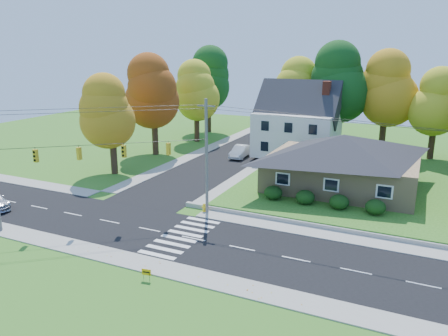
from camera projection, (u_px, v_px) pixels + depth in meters
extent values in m
plane|color=#3D7923|center=(194.00, 239.00, 33.14)|extent=(120.00, 120.00, 0.00)
cube|color=black|center=(194.00, 238.00, 33.13)|extent=(90.00, 8.00, 0.02)
cube|color=black|center=(234.00, 155.00, 59.13)|extent=(8.00, 44.00, 0.02)
cube|color=#9C9A90|center=(222.00, 216.00, 37.50)|extent=(90.00, 2.00, 0.08)
cube|color=#9C9A90|center=(157.00, 267.00, 28.75)|extent=(90.00, 2.00, 0.08)
cube|color=#3D7923|center=(397.00, 183.00, 46.13)|extent=(30.00, 30.00, 0.50)
cube|color=tan|center=(342.00, 172.00, 43.31)|extent=(14.00, 10.00, 3.20)
pyramid|color=#26262B|center=(344.00, 146.00, 42.60)|extent=(14.60, 10.60, 2.20)
cube|color=silver|center=(297.00, 133.00, 56.75)|extent=(10.00, 8.00, 5.60)
pyramid|color=#26262B|center=(298.00, 103.00, 55.69)|extent=(10.40, 8.40, 2.40)
cube|color=brown|center=(325.00, 120.00, 54.79)|extent=(0.90, 0.90, 9.60)
ellipsoid|color=#163A10|center=(273.00, 193.00, 40.18)|extent=(1.70, 1.70, 1.27)
ellipsoid|color=#163A10|center=(305.00, 197.00, 38.96)|extent=(1.70, 1.70, 1.27)
ellipsoid|color=#163A10|center=(339.00, 202.00, 37.74)|extent=(1.70, 1.70, 1.27)
ellipsoid|color=#163A10|center=(375.00, 207.00, 36.52)|extent=(1.70, 1.70, 1.27)
cylinder|color=#666059|center=(207.00, 158.00, 36.98)|extent=(0.26, 0.26, 10.00)
cube|color=#666059|center=(206.00, 106.00, 35.82)|extent=(1.60, 0.12, 0.12)
cube|color=gold|center=(36.00, 156.00, 33.66)|extent=(0.34, 0.26, 1.00)
cube|color=gold|center=(79.00, 154.00, 34.39)|extent=(0.26, 0.34, 1.00)
cube|color=gold|center=(124.00, 151.00, 35.17)|extent=(0.34, 0.26, 1.00)
cube|color=gold|center=(168.00, 149.00, 36.00)|extent=(0.26, 0.34, 1.00)
cylinder|color=black|center=(104.00, 144.00, 34.66)|extent=(13.02, 10.43, 0.04)
cylinder|color=#3F2A19|center=(295.00, 126.00, 62.83)|extent=(0.80, 0.80, 5.40)
sphere|color=gold|center=(296.00, 99.00, 61.81)|extent=(6.72, 6.72, 6.72)
sphere|color=gold|center=(297.00, 87.00, 61.36)|extent=(5.91, 5.91, 5.91)
sphere|color=gold|center=(297.00, 75.00, 60.92)|extent=(5.11, 5.11, 5.11)
cylinder|color=#3F2A19|center=(336.00, 127.00, 59.40)|extent=(0.86, 0.86, 6.30)
sphere|color=#164A17|center=(338.00, 93.00, 58.20)|extent=(7.84, 7.84, 7.84)
sphere|color=#164A17|center=(339.00, 78.00, 57.68)|extent=(6.90, 6.90, 6.90)
sphere|color=#164A17|center=(340.00, 63.00, 57.16)|extent=(5.96, 5.96, 5.96)
cylinder|color=#3F2A19|center=(383.00, 131.00, 57.89)|extent=(0.83, 0.83, 5.85)
sphere|color=#C0871A|center=(386.00, 99.00, 56.77)|extent=(7.28, 7.28, 7.28)
sphere|color=#C0871A|center=(387.00, 85.00, 56.29)|extent=(6.41, 6.41, 6.41)
sphere|color=#C0871A|center=(389.00, 70.00, 55.81)|extent=(5.53, 5.53, 5.53)
cylinder|color=#3F2A19|center=(432.00, 139.00, 54.69)|extent=(0.77, 0.77, 4.95)
sphere|color=gold|center=(436.00, 111.00, 53.74)|extent=(6.16, 6.16, 6.16)
sphere|color=gold|center=(437.00, 98.00, 53.34)|extent=(5.42, 5.42, 5.42)
sphere|color=gold|center=(439.00, 86.00, 52.93)|extent=(4.68, 4.68, 4.68)
cylinder|color=#3F2A19|center=(114.00, 152.00, 49.90)|extent=(0.77, 0.77, 4.95)
sphere|color=#C0871A|center=(111.00, 122.00, 48.96)|extent=(6.16, 6.16, 6.16)
sphere|color=#C0871A|center=(110.00, 108.00, 48.55)|extent=(5.42, 5.42, 5.42)
sphere|color=#C0871A|center=(109.00, 94.00, 48.15)|extent=(4.68, 4.68, 4.68)
cylinder|color=#3F2A19|center=(155.00, 133.00, 58.94)|extent=(0.83, 0.83, 5.85)
sphere|color=#904112|center=(154.00, 102.00, 57.82)|extent=(7.28, 7.28, 7.28)
sphere|color=#904112|center=(153.00, 88.00, 57.34)|extent=(6.41, 6.41, 6.41)
sphere|color=#904112|center=(152.00, 74.00, 56.86)|extent=(5.53, 5.53, 5.53)
cylinder|color=#3F2A19|center=(197.00, 124.00, 67.33)|extent=(0.80, 0.80, 5.40)
sphere|color=gold|center=(196.00, 99.00, 66.30)|extent=(6.72, 6.72, 6.72)
sphere|color=gold|center=(196.00, 88.00, 65.86)|extent=(5.91, 5.91, 5.91)
sphere|color=gold|center=(196.00, 76.00, 65.42)|extent=(5.11, 5.11, 5.11)
cylinder|color=#3F2A19|center=(209.00, 114.00, 75.02)|extent=(0.86, 0.86, 6.30)
sphere|color=#164A17|center=(208.00, 87.00, 73.82)|extent=(7.84, 7.84, 7.84)
sphere|color=#164A17|center=(208.00, 75.00, 73.30)|extent=(6.90, 6.90, 6.90)
sphere|color=#164A17|center=(208.00, 63.00, 72.79)|extent=(5.96, 5.96, 5.96)
imported|color=silver|center=(240.00, 151.00, 57.79)|extent=(1.91, 4.83, 1.56)
cylinder|color=yellow|center=(204.00, 212.00, 38.46)|extent=(0.37, 0.37, 0.10)
cylinder|color=yellow|center=(204.00, 208.00, 38.38)|extent=(0.24, 0.24, 0.56)
sphere|color=yellow|center=(204.00, 205.00, 38.29)|extent=(0.27, 0.27, 0.27)
cylinder|color=yellow|center=(204.00, 207.00, 38.35)|extent=(0.46, 0.13, 0.12)
cylinder|color=black|center=(144.00, 276.00, 27.19)|extent=(0.02, 0.02, 0.51)
cylinder|color=black|center=(150.00, 277.00, 27.01)|extent=(0.02, 0.02, 0.51)
cube|color=#F5AA08|center=(146.00, 272.00, 27.02)|extent=(0.61, 0.13, 0.41)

